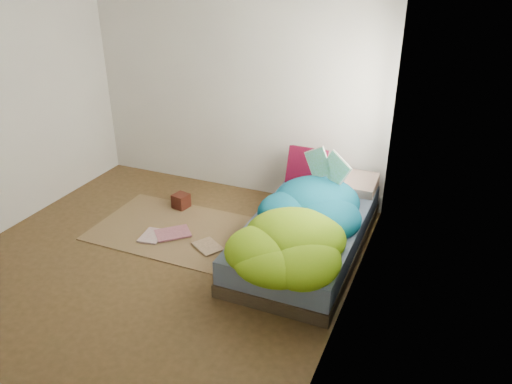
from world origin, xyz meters
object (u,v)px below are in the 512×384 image
Objects in this scene: bed at (307,235)px; open_book at (327,157)px; floor_book_b at (170,228)px; pillow_magenta at (307,167)px; wooden_box at (181,201)px; floor_book_a at (143,235)px.

bed is 0.78m from open_book.
bed is at bearing -71.51° from open_book.
floor_book_b is at bearing -172.45° from bed.
pillow_magenta reaches higher than floor_book_b.
wooden_box is (-1.55, 0.28, -0.08)m from bed.
pillow_magenta is at bearing 156.29° from open_book.
wooden_box is 0.69m from floor_book_a.
open_book is 1.75m from wooden_box.
open_book is (0.29, -0.31, 0.28)m from pillow_magenta.
open_book reaches higher than bed.
wooden_box reaches higher than floor_book_b.
wooden_box is 0.49m from floor_book_b.
floor_book_a is (-1.59, -0.40, -0.15)m from bed.
bed is 7.06× the size of floor_book_a.
wooden_box is 0.56× the size of floor_book_a.
floor_book_a is at bearing -93.62° from wooden_box.
open_book is 1.99m from floor_book_a.
floor_book_b is at bearing -140.35° from pillow_magenta.
bed reaches higher than wooden_box.
bed is 12.71× the size of wooden_box.
wooden_box is (-1.58, -0.15, -0.73)m from open_book.
pillow_magenta is 0.90× the size of open_book.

